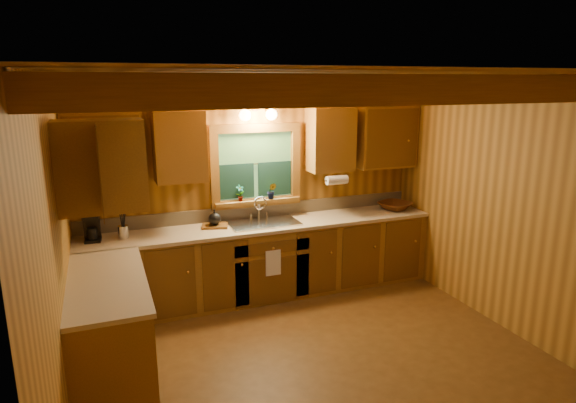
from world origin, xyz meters
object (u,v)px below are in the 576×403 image
at_px(cutting_board, 215,226).
at_px(wicker_basket, 395,206).
at_px(sink, 264,227).
at_px(coffee_maker, 92,227).

relative_size(cutting_board, wicker_basket, 0.72).
bearing_deg(sink, coffee_maker, 178.49).
height_order(sink, wicker_basket, sink).
height_order(coffee_maker, wicker_basket, coffee_maker).
bearing_deg(coffee_maker, sink, 2.73).
height_order(coffee_maker, cutting_board, coffee_maker).
bearing_deg(coffee_maker, wicker_basket, 3.10).
bearing_deg(wicker_basket, cutting_board, 178.03).
bearing_deg(coffee_maker, cutting_board, 4.61).
distance_m(coffee_maker, wicker_basket, 3.69).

